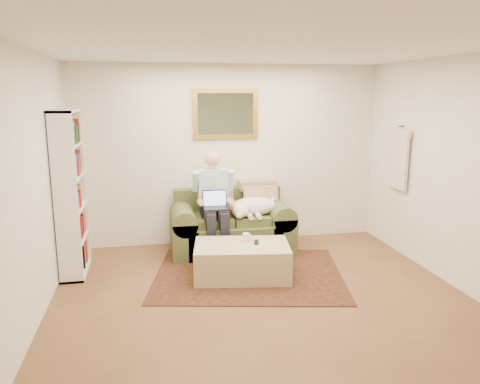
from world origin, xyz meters
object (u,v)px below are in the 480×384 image
object	(u,v)px
seated_man	(215,205)
bookshelf	(70,193)
sleeping_dog	(253,206)
ottoman	(242,261)
sofa	(231,230)
laptop	(215,203)
coffee_mug	(246,237)

from	to	relation	value
seated_man	bookshelf	world-z (taller)	bookshelf
sleeping_dog	ottoman	xyz separation A→B (m)	(-0.35, -0.92, -0.44)
sleeping_dog	ottoman	bearing A→B (deg)	-110.78
sofa	laptop	bearing A→B (deg)	-138.98
seated_man	laptop	world-z (taller)	seated_man
seated_man	coffee_mug	bearing A→B (deg)	-69.24
ottoman	laptop	bearing A→B (deg)	104.70
ottoman	coffee_mug	xyz separation A→B (m)	(0.07, 0.11, 0.25)
laptop	ottoman	distance (m)	0.97
sofa	laptop	distance (m)	0.56
bookshelf	sleeping_dog	bearing A→B (deg)	8.59
laptop	coffee_mug	xyz separation A→B (m)	(0.28, -0.67, -0.28)
ottoman	bookshelf	world-z (taller)	bookshelf
laptop	ottoman	world-z (taller)	laptop
sleeping_dog	coffee_mug	xyz separation A→B (m)	(-0.27, -0.81, -0.18)
seated_man	laptop	distance (m)	0.07
seated_man	laptop	size ratio (longest dim) A/B	4.33
laptop	bookshelf	xyz separation A→B (m)	(-1.80, -0.22, 0.26)
laptop	coffee_mug	size ratio (longest dim) A/B	3.27
bookshelf	sofa	bearing A→B (deg)	12.13
coffee_mug	ottoman	bearing A→B (deg)	-123.38
sleeping_dog	coffee_mug	world-z (taller)	sleeping_dog
coffee_mug	sofa	bearing A→B (deg)	91.74
sofa	sleeping_dog	xyz separation A→B (m)	(0.30, -0.09, 0.35)
sleeping_dog	bookshelf	bearing A→B (deg)	-171.41
laptop	sleeping_dog	distance (m)	0.58
seated_man	bookshelf	bearing A→B (deg)	-170.96
sleeping_dog	coffee_mug	size ratio (longest dim) A/B	6.93
sleeping_dog	bookshelf	distance (m)	2.40
laptop	sleeping_dog	size ratio (longest dim) A/B	0.47
sofa	ottoman	bearing A→B (deg)	-92.66
sofa	bookshelf	distance (m)	2.21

